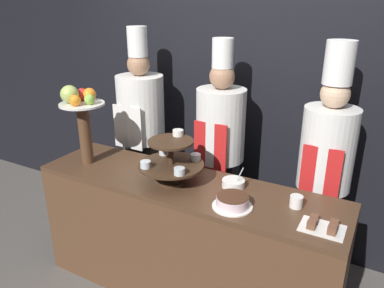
% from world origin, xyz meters
% --- Properties ---
extents(wall_back, '(10.00, 0.06, 2.80)m').
position_xyz_m(wall_back, '(0.00, 1.24, 1.40)').
color(wall_back, black).
rests_on(wall_back, ground_plane).
extents(buffet_counter, '(2.15, 0.57, 0.90)m').
position_xyz_m(buffet_counter, '(0.00, 0.28, 0.45)').
color(buffet_counter, brown).
rests_on(buffet_counter, ground_plane).
extents(tiered_stand, '(0.44, 0.44, 0.34)m').
position_xyz_m(tiered_stand, '(-0.09, 0.27, 1.06)').
color(tiered_stand, '#3D2819').
rests_on(tiered_stand, buffet_counter).
extents(fruit_pedestal, '(0.32, 0.32, 0.59)m').
position_xyz_m(fruit_pedestal, '(-0.83, 0.23, 1.30)').
color(fruit_pedestal, brown).
rests_on(fruit_pedestal, buffet_counter).
extents(cake_round, '(0.24, 0.24, 0.07)m').
position_xyz_m(cake_round, '(0.40, 0.15, 0.94)').
color(cake_round, white).
rests_on(cake_round, buffet_counter).
extents(cup_white, '(0.08, 0.08, 0.07)m').
position_xyz_m(cup_white, '(0.73, 0.34, 0.94)').
color(cup_white, white).
rests_on(cup_white, buffet_counter).
extents(cake_square_tray, '(0.23, 0.17, 0.05)m').
position_xyz_m(cake_square_tray, '(0.92, 0.18, 0.92)').
color(cake_square_tray, white).
rests_on(cake_square_tray, buffet_counter).
extents(serving_bowl_far, '(0.15, 0.15, 0.15)m').
position_xyz_m(serving_bowl_far, '(0.31, 0.39, 0.93)').
color(serving_bowl_far, white).
rests_on(serving_bowl_far, buffet_counter).
extents(chef_left, '(0.40, 0.40, 1.86)m').
position_xyz_m(chef_left, '(-0.77, 0.85, 1.00)').
color(chef_left, '#38332D').
rests_on(chef_left, ground_plane).
extents(chef_center_left, '(0.38, 0.38, 1.81)m').
position_xyz_m(chef_center_left, '(-0.01, 0.85, 0.98)').
color(chef_center_left, '#28282D').
rests_on(chef_center_left, ground_plane).
extents(chef_center_right, '(0.37, 0.37, 1.83)m').
position_xyz_m(chef_center_right, '(0.80, 0.85, 0.99)').
color(chef_center_right, '#38332D').
rests_on(chef_center_right, ground_plane).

